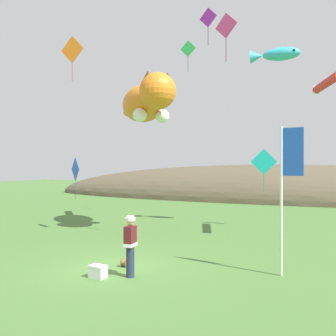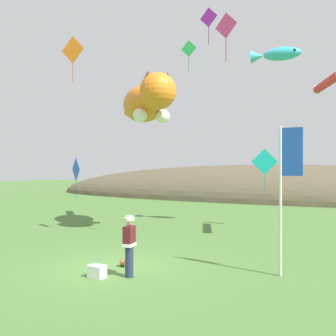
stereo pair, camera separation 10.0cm
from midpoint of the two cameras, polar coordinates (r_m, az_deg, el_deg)
The scene contains 15 objects.
ground_plane at distance 12.30m, azimuth -8.09°, elevation -14.88°, with size 120.00×120.00×0.00m, color #477033.
distant_hill_ridge at distance 39.19m, azimuth 15.83°, elevation -4.47°, with size 51.83×14.18×6.83m.
festival_attendant at distance 11.10m, azimuth -5.66°, elevation -11.47°, with size 0.30×0.44×1.77m.
kite_spool at distance 12.39m, azimuth -6.49°, elevation -14.14°, with size 0.17×0.26×0.26m.
picnic_cooler at distance 11.35m, azimuth -10.51°, elevation -15.23°, with size 0.52×0.37×0.36m.
festival_banner_pole at distance 11.41m, azimuth 17.76°, elevation -1.44°, with size 0.66×0.08×4.38m.
kite_giant_cat at distance 19.25m, azimuth -3.07°, elevation 9.98°, with size 5.53×5.70×2.23m.
kite_fish_windsock at distance 20.66m, azimuth 16.34°, elevation 16.30°, with size 2.52×0.86×0.76m.
kite_tube_streamer at distance 17.64m, azimuth 23.25°, elevation 11.85°, with size 1.36×2.82×0.44m.
kite_diamond_teal at distance 20.06m, azimuth 14.62°, elevation 0.89°, with size 1.35×0.16×2.26m.
kite_diamond_violet at distance 20.93m, azimuth 6.36°, elevation 21.80°, with size 1.01×0.20×1.93m.
kite_diamond_orange at distance 20.12m, azimuth -14.17°, elevation 17.03°, with size 1.37×0.06×2.27m.
kite_diamond_green at distance 24.00m, azimuth 3.31°, elevation 17.65°, with size 1.02×0.04×1.92m.
kite_diamond_pink at distance 15.84m, azimuth 9.02°, elevation 20.57°, with size 0.98×0.31×1.92m.
kite_diamond_blue at distance 19.22m, azimuth -13.70°, elevation -0.22°, with size 1.01×0.68×2.10m.
Camera 2 is at (6.62, -9.86, 3.20)m, focal length 40.00 mm.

